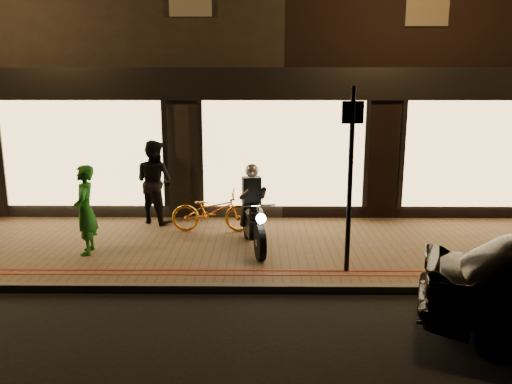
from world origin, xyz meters
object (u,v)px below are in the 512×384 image
sign_post (350,171)px  person_green (85,210)px  motorcycle (253,216)px  bicycle_gold (212,211)px

sign_post → person_green: (-4.59, 0.84, -0.86)m
motorcycle → bicycle_gold: size_ratio=1.14×
motorcycle → sign_post: 2.23m
motorcycle → bicycle_gold: motorcycle is taller
sign_post → bicycle_gold: (-2.45, 2.24, -1.23)m
sign_post → bicycle_gold: bearing=137.5°
bicycle_gold → sign_post: bearing=-132.5°
sign_post → bicycle_gold: size_ratio=1.78×
motorcycle → person_green: person_green is taller
motorcycle → person_green: (-3.02, -0.34, 0.20)m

